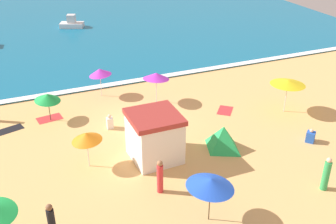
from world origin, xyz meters
TOP-DOWN VIEW (x-y plane):
  - ground_plane at (0.00, 0.00)m, footprint 60.00×60.00m
  - ocean_water at (0.00, 28.00)m, footprint 60.00×44.00m
  - wave_breaker_foam at (0.00, 6.30)m, footprint 57.00×0.70m
  - lifeguard_cabana at (-0.56, -4.17)m, footprint 2.68×2.74m
  - beach_umbrella_0 at (2.06, 2.32)m, footprint 2.58×2.57m
  - beach_umbrella_1 at (-4.10, -3.55)m, footprint 1.70×1.67m
  - beach_umbrella_4 at (9.46, -2.34)m, footprint 3.10×3.09m
  - beach_umbrella_5 at (-1.26, 4.81)m, footprint 2.20×2.19m
  - beach_umbrella_6 at (-5.24, 2.48)m, footprint 2.33×2.33m
  - beach_umbrella_7 at (-0.11, -9.71)m, footprint 2.29×2.27m
  - beach_tent at (3.37, -4.79)m, footprint 2.20×2.33m
  - beachgoer_0 at (8.49, -6.13)m, footprint 0.67×0.67m
  - beachgoer_2 at (6.14, -9.97)m, footprint 0.40×0.40m
  - beachgoer_4 at (-1.97, -0.03)m, footprint 0.40×0.40m
  - beachgoer_5 at (-6.70, -8.38)m, footprint 0.40×0.40m
  - beachgoer_6 at (-1.39, -7.05)m, footprint 0.44×0.44m
  - beach_towel_2 at (5.86, -0.72)m, footprint 1.60×1.67m
  - beach_towel_3 at (-7.83, 2.16)m, footprint 1.84×1.23m
  - beach_towel_4 at (-5.29, 2.70)m, footprint 1.70×1.18m
  - small_boat_1 at (0.15, 23.07)m, footprint 2.82×2.19m

SIDE VIEW (x-z plane):
  - ground_plane at x=0.00m, z-range 0.00..0.00m
  - beach_towel_2 at x=5.86m, z-range 0.00..0.01m
  - beach_towel_3 at x=-7.83m, z-range 0.00..0.01m
  - beach_towel_4 at x=-5.29m, z-range 0.00..0.01m
  - ocean_water at x=0.00m, z-range 0.00..0.10m
  - wave_breaker_foam at x=0.00m, z-range 0.10..0.11m
  - beachgoer_0 at x=8.49m, z-range -0.08..0.77m
  - beachgoer_4 at x=-1.97m, z-range -0.06..0.90m
  - small_boat_1 at x=0.15m, z-range -0.16..1.24m
  - beach_tent at x=3.37m, z-range 0.00..1.43m
  - beachgoer_2 at x=6.14m, z-range -0.05..1.79m
  - beachgoer_6 at x=-1.39m, z-range -0.02..1.79m
  - beachgoer_5 at x=-6.70m, z-range -0.02..1.92m
  - lifeguard_cabana at x=-0.56m, z-range 0.02..2.72m
  - beach_umbrella_6 at x=-5.24m, z-range 0.65..2.61m
  - beach_umbrella_1 at x=-4.10m, z-range 0.76..2.86m
  - beach_umbrella_5 at x=-1.26m, z-range 0.77..2.94m
  - beach_umbrella_0 at x=2.06m, z-range 0.84..3.11m
  - beach_umbrella_7 at x=-0.11m, z-range 0.85..3.18m
  - beach_umbrella_4 at x=9.46m, z-range 0.96..3.28m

